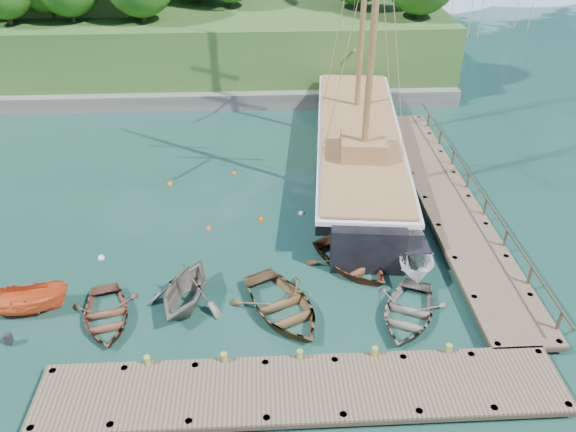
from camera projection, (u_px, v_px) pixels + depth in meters
name	position (u px, v px, depth m)	size (l,w,h in m)	color
ground	(251.00, 289.00, 26.90)	(160.00, 160.00, 0.00)	#173E36
dock_near	(302.00, 390.00, 21.31)	(20.00, 3.20, 1.10)	#463B2B
dock_east	(446.00, 199.00, 33.02)	(3.20, 24.00, 1.10)	#463B2B
bollard_0	(150.00, 375.00, 22.46)	(0.26, 0.26, 0.45)	olive
bollard_1	(225.00, 372.00, 22.59)	(0.26, 0.26, 0.45)	olive
bollard_2	(300.00, 369.00, 22.72)	(0.26, 0.26, 0.45)	olive
bollard_3	(373.00, 366.00, 22.85)	(0.26, 0.26, 0.45)	olive
bollard_4	(446.00, 363.00, 22.98)	(0.26, 0.26, 0.45)	olive
rowboat_0	(107.00, 321.00, 25.03)	(2.98, 4.17, 0.86)	brown
rowboat_1	(187.00, 305.00, 25.95)	(3.63, 4.21, 2.22)	#655E53
rowboat_2	(283.00, 314.00, 25.44)	(3.69, 5.16, 1.07)	brown
rowboat_3	(407.00, 319.00, 25.17)	(3.21, 4.50, 0.93)	#655C54
rowboat_4	(351.00, 267.00, 28.27)	(3.32, 4.65, 0.96)	#5B301B
motorboat_orange	(29.00, 312.00, 25.52)	(1.49, 3.97, 1.53)	#DC5421
cabin_boat_white	(412.00, 268.00, 28.25)	(1.67, 4.45, 1.72)	white
schooner	(358.00, 152.00, 36.51)	(7.55, 28.67, 21.23)	black
mooring_buoy_0	(101.00, 258.00, 28.90)	(0.36, 0.36, 0.36)	white
mooring_buoy_1	(209.00, 229.00, 31.16)	(0.31, 0.31, 0.31)	#EE411A
mooring_buoy_2	(261.00, 220.00, 31.91)	(0.32, 0.32, 0.32)	#ED4500
mooring_buoy_3	(301.00, 214.00, 32.45)	(0.32, 0.32, 0.32)	silver
mooring_buoy_4	(170.00, 185.00, 35.30)	(0.36, 0.36, 0.36)	#FA5210
mooring_buoy_5	(234.00, 174.00, 36.49)	(0.28, 0.28, 0.28)	#E75D00
headland	(104.00, 14.00, 49.57)	(51.00, 19.31, 12.90)	#474744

